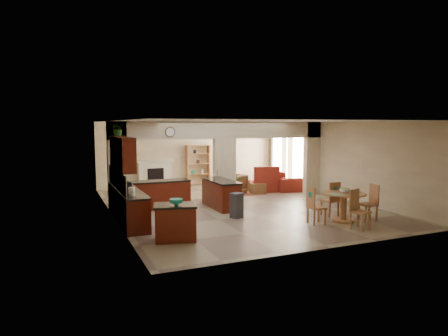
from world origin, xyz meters
name	(u,v)px	position (x,y,z in m)	size (l,w,h in m)	color
floor	(236,206)	(0.00, 0.00, 0.00)	(10.00, 10.00, 0.00)	gray
ceiling	(236,121)	(0.00, 0.00, 2.80)	(10.00, 10.00, 0.00)	white
wall_back	(189,154)	(0.00, 5.00, 1.40)	(8.00, 8.00, 0.00)	beige
wall_front	(334,185)	(0.00, -5.00, 1.40)	(8.00, 8.00, 0.00)	beige
wall_left	(112,169)	(-4.00, 0.00, 1.40)	(10.00, 10.00, 0.00)	beige
wall_right	(334,160)	(4.00, 0.00, 1.40)	(10.00, 10.00, 0.00)	beige
partition_left_pier	(117,166)	(-3.70, 1.00, 1.40)	(0.60, 0.25, 2.80)	beige
partition_center_pier	(224,170)	(0.00, 1.00, 1.10)	(0.80, 0.25, 2.20)	beige
partition_right_pier	(312,158)	(3.70, 1.00, 1.40)	(0.60, 0.25, 2.80)	beige
partition_header	(224,130)	(0.00, 1.00, 2.50)	(8.00, 0.25, 0.60)	beige
kitchen_counter	(140,200)	(-3.26, -0.25, 0.46)	(2.52, 3.29, 1.48)	#3D0F07
upper_cabinets	(122,153)	(-3.82, -0.80, 1.92)	(0.35, 2.40, 0.90)	#3D0F07
peninsula	(221,194)	(-0.60, -0.11, 0.46)	(0.70, 1.85, 0.91)	#3D0F07
wall_clock	(170,132)	(-2.00, 0.85, 2.45)	(0.34, 0.34, 0.03)	#52311B
rug	(241,193)	(1.20, 2.10, 0.01)	(1.60, 1.30, 0.01)	#965036
fireplace	(155,173)	(-1.60, 4.83, 0.61)	(1.60, 0.35, 1.20)	beige
shelving_unit	(198,165)	(0.35, 4.82, 0.90)	(1.00, 0.32, 1.80)	#A55F38
window_a	(299,160)	(3.97, 2.30, 1.20)	(0.02, 0.90, 1.90)	white
window_b	(278,157)	(3.97, 4.00, 1.20)	(0.02, 0.90, 1.90)	white
glazed_door	(288,162)	(3.97, 3.15, 1.05)	(0.02, 0.70, 2.10)	white
drape_a_left	(306,161)	(3.93, 1.70, 1.20)	(0.10, 0.28, 2.30)	#46221C
drape_a_right	(290,159)	(3.93, 2.90, 1.20)	(0.10, 0.28, 2.30)	#46221C
drape_b_left	(284,158)	(3.93, 3.40, 1.20)	(0.10, 0.28, 2.30)	#46221C
drape_b_right	(271,156)	(3.93, 4.60, 1.20)	(0.10, 0.28, 2.30)	#46221C
ceiling_fan	(239,128)	(1.50, 3.00, 2.56)	(1.00, 1.00, 0.10)	white
kitchen_island	(175,222)	(-2.99, -3.07, 0.43)	(1.12, 0.91, 0.85)	#3D0F07
teal_bowl	(176,202)	(-2.98, -3.15, 0.92)	(0.30, 0.30, 0.14)	#138875
trash_can	(237,206)	(-0.72, -1.59, 0.33)	(0.32, 0.27, 0.67)	#2F3032
dining_table	(344,203)	(1.82, -3.18, 0.53)	(1.20, 1.20, 0.82)	#A55F38
fruit_bowl	(345,190)	(1.84, -3.18, 0.89)	(0.27, 0.27, 0.14)	#87BC28
sofa	(279,178)	(3.30, 2.76, 0.39)	(1.06, 2.70, 0.79)	maroon
chaise	(263,186)	(2.18, 2.17, 0.21)	(1.04, 0.85, 0.42)	maroon
armchair	(234,184)	(0.90, 2.15, 0.38)	(0.81, 0.83, 0.76)	maroon
ottoman	(258,188)	(1.81, 1.88, 0.20)	(0.54, 0.54, 0.39)	maroon
plant	(118,128)	(-3.82, -0.19, 2.59)	(0.39, 0.34, 0.44)	#1B5115
chair_north	(332,198)	(1.96, -2.50, 0.55)	(0.46, 0.46, 1.02)	#A55F38
chair_east	(371,201)	(2.66, -3.31, 0.55)	(0.48, 0.48, 1.02)	#A55F38
chair_south	(358,208)	(1.66, -3.91, 0.55)	(0.53, 0.53, 1.02)	#A55F38
chair_west	(314,204)	(0.90, -3.08, 0.55)	(0.45, 0.45, 1.02)	#A55F38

